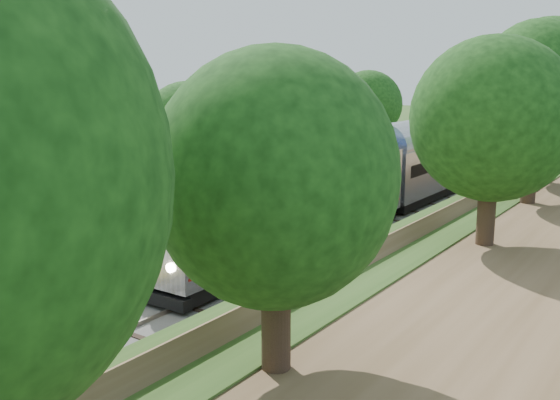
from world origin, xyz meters
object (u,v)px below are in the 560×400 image
Objects in this scene: signal_farside at (468,173)px; lamppost_far at (254,196)px; station_building at (261,134)px; signal_gantry at (541,116)px; train at (541,130)px; signal_platform at (119,203)px.

lamppost_far is at bearing -148.45° from signal_farside.
station_building is 2.00× the size of lamppost_far.
signal_gantry reaches higher than train.
station_building is 27.20m from signal_platform.
signal_platform is (11.10, -24.83, -0.35)m from station_building.
station_building is 0.07× the size of train.
lamppost_far is (10.31, -14.58, -1.79)m from station_building.
signal_farside reaches higher than signal_platform.
signal_farside is at bearing 31.55° from lamppost_far.
station_building is 39.68m from train.
train is (-2.47, 12.10, -2.43)m from signal_gantry.
train is at bearing 97.74° from signal_farside.
train is 51.80m from lamppost_far.
signal_platform is at bearing -92.68° from train.
lamppost_far is 10.38m from signal_platform.
signal_platform reaches higher than train.
lamppost_far is at bearing 94.41° from signal_platform.
signal_platform reaches higher than lamppost_far.
signal_gantry is at bearing 83.85° from signal_platform.
signal_farside is (9.89, 6.07, 1.38)m from lamppost_far.
station_building is 21.92m from signal_farside.
train is at bearing 87.32° from signal_platform.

